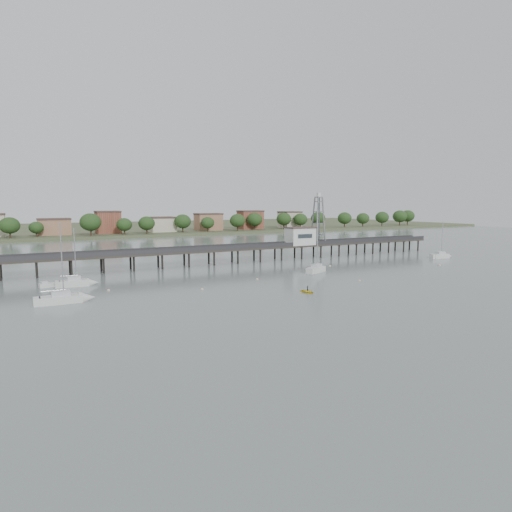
{
  "coord_description": "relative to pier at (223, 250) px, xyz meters",
  "views": [
    {
      "loc": [
        -46.46,
        -45.64,
        16.08
      ],
      "look_at": [
        0.44,
        42.0,
        4.0
      ],
      "focal_mm": 30.0,
      "sensor_mm": 36.0,
      "label": 1
    }
  ],
  "objects": [
    {
      "name": "mooring_buoys",
      "position": [
        5.05,
        -27.68,
        -3.71
      ],
      "size": [
        82.87,
        20.89,
        0.39
      ],
      "color": "beige",
      "rests_on": "ground"
    },
    {
      "name": "white_tender",
      "position": [
        -43.53,
        -14.27,
        -3.38
      ],
      "size": [
        3.64,
        2.06,
        1.34
      ],
      "rotation": [
        0.0,
        0.0,
        0.19
      ],
      "color": "silver",
      "rests_on": "ground"
    },
    {
      "name": "sailboat_b",
      "position": [
        -37.9,
        -15.96,
        -3.15
      ],
      "size": [
        7.27,
        2.44,
        11.97
      ],
      "rotation": [
        0.0,
        0.0,
        -0.05
      ],
      "color": "silver",
      "rests_on": "ground"
    },
    {
      "name": "dinghy_occupant",
      "position": [
        -1.9,
        -42.36,
        -3.79
      ],
      "size": [
        0.78,
        1.11,
        0.25
      ],
      "primitive_type": "imported",
      "rotation": [
        0.0,
        0.0,
        3.56
      ],
      "color": "black",
      "rests_on": "ground"
    },
    {
      "name": "lattice_tower",
      "position": [
        31.5,
        0.0,
        7.31
      ],
      "size": [
        3.2,
        3.2,
        15.5
      ],
      "color": "slate",
      "rests_on": "ground"
    },
    {
      "name": "ground_plane",
      "position": [
        0.0,
        -60.0,
        -3.79
      ],
      "size": [
        500.0,
        500.0,
        0.0
      ],
      "primitive_type": "plane",
      "color": "slate",
      "rests_on": "ground"
    },
    {
      "name": "yellow_dinghy",
      "position": [
        -1.9,
        -42.36,
        -3.79
      ],
      "size": [
        2.06,
        1.08,
        2.77
      ],
      "primitive_type": "imported",
      "rotation": [
        0.0,
        0.0,
        0.27
      ],
      "color": "yellow",
      "rests_on": "ground"
    },
    {
      "name": "sailboat_a",
      "position": [
        -40.92,
        -30.37,
        -3.16
      ],
      "size": [
        8.51,
        2.64,
        13.95
      ],
      "rotation": [
        0.0,
        0.0,
        0.02
      ],
      "color": "silver",
      "rests_on": "ground"
    },
    {
      "name": "sailboat_c",
      "position": [
        14.48,
        -23.53,
        -3.15
      ],
      "size": [
        7.54,
        5.06,
        12.19
      ],
      "rotation": [
        0.0,
        0.0,
        0.44
      ],
      "color": "silver",
      "rests_on": "ground"
    },
    {
      "name": "sailboat_e",
      "position": [
        63.06,
        -19.98,
        -3.14
      ],
      "size": [
        7.17,
        3.16,
        11.58
      ],
      "rotation": [
        0.0,
        0.0,
        -0.17
      ],
      "color": "silver",
      "rests_on": "ground"
    },
    {
      "name": "pier_building",
      "position": [
        25.0,
        0.0,
        2.87
      ],
      "size": [
        8.4,
        5.4,
        5.3
      ],
      "color": "silver",
      "rests_on": "ground"
    },
    {
      "name": "pier",
      "position": [
        0.0,
        0.0,
        0.0
      ],
      "size": [
        150.0,
        5.0,
        5.5
      ],
      "color": "#2D2823",
      "rests_on": "ground"
    },
    {
      "name": "far_shore",
      "position": [
        0.36,
        179.58,
        -2.85
      ],
      "size": [
        500.0,
        170.0,
        10.4
      ],
      "color": "#475133",
      "rests_on": "ground"
    }
  ]
}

